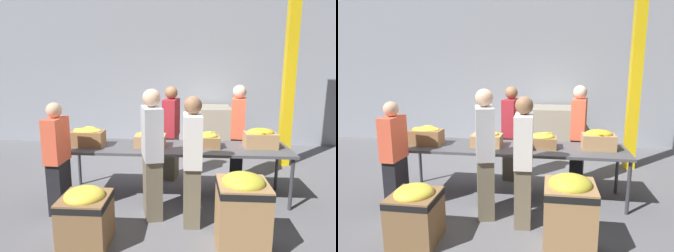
{
  "view_description": "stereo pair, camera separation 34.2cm",
  "coord_description": "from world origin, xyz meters",
  "views": [
    {
      "loc": [
        0.19,
        -4.32,
        1.97
      ],
      "look_at": [
        -0.13,
        0.29,
        1.04
      ],
      "focal_mm": 32.0,
      "sensor_mm": 36.0,
      "label": 1
    },
    {
      "loc": [
        0.53,
        -4.29,
        1.97
      ],
      "look_at": [
        -0.13,
        0.29,
        1.04
      ],
      "focal_mm": 32.0,
      "sensor_mm": 36.0,
      "label": 2
    }
  ],
  "objects": [
    {
      "name": "volunteer_1",
      "position": [
        -0.27,
        -0.64,
        0.84
      ],
      "size": [
        0.34,
        0.5,
        1.7
      ],
      "rotation": [
        0.0,
        0.0,
        1.84
      ],
      "color": "#6B604C",
      "rests_on": "ground_plane"
    },
    {
      "name": "support_pillar",
      "position": [
        2.13,
        1.66,
        2.0
      ],
      "size": [
        0.2,
        0.2,
        4.0
      ],
      "color": "yellow",
      "rests_on": "ground_plane"
    },
    {
      "name": "wall_back",
      "position": [
        0.0,
        3.26,
        2.0
      ],
      "size": [
        16.0,
        0.08,
        4.0
      ],
      "color": "#9399A3",
      "rests_on": "ground_plane"
    },
    {
      "name": "volunteer_4",
      "position": [
        -0.1,
        0.78,
        0.81
      ],
      "size": [
        0.29,
        0.47,
        1.64
      ],
      "rotation": [
        0.0,
        0.0,
        -1.75
      ],
      "color": "#6B604C",
      "rests_on": "ground_plane"
    },
    {
      "name": "banana_box_3",
      "position": [
        1.26,
        0.05,
        0.93
      ],
      "size": [
        0.46,
        0.32,
        0.29
      ],
      "color": "tan",
      "rests_on": "sorting_table"
    },
    {
      "name": "volunteer_3",
      "position": [
        0.25,
        -0.78,
        0.81
      ],
      "size": [
        0.23,
        0.44,
        1.62
      ],
      "rotation": [
        0.0,
        0.0,
        1.61
      ],
      "color": "#6B604C",
      "rests_on": "ground_plane"
    },
    {
      "name": "ground_plane",
      "position": [
        0.0,
        0.0,
        0.0
      ],
      "size": [
        30.0,
        30.0,
        0.0
      ],
      "primitive_type": "plane",
      "color": "slate"
    },
    {
      "name": "pallet_stack_0",
      "position": [
        0.65,
        2.61,
        0.51
      ],
      "size": [
        1.11,
        1.11,
        1.04
      ],
      "color": "olive",
      "rests_on": "ground_plane"
    },
    {
      "name": "banana_box_1",
      "position": [
        -0.37,
        -0.02,
        0.91
      ],
      "size": [
        0.45,
        0.32,
        0.25
      ],
      "color": "tan",
      "rests_on": "sorting_table"
    },
    {
      "name": "sorting_table",
      "position": [
        0.0,
        0.0,
        0.75
      ],
      "size": [
        3.35,
        0.82,
        0.79
      ],
      "color": "#4C4C51",
      "rests_on": "ground_plane"
    },
    {
      "name": "donation_bin_0",
      "position": [
        -0.93,
        -1.34,
        0.36
      ],
      "size": [
        0.52,
        0.52,
        0.67
      ],
      "color": "olive",
      "rests_on": "ground_plane"
    },
    {
      "name": "banana_box_0",
      "position": [
        -1.31,
        -0.05,
        0.93
      ],
      "size": [
        0.49,
        0.28,
        0.3
      ],
      "color": "olive",
      "rests_on": "sorting_table"
    },
    {
      "name": "donation_bin_1",
      "position": [
        0.77,
        -1.34,
        0.47
      ],
      "size": [
        0.53,
        0.53,
        0.88
      ],
      "color": "#A37A4C",
      "rests_on": "ground_plane"
    },
    {
      "name": "volunteer_2",
      "position": [
        -1.54,
        -0.61,
        0.75
      ],
      "size": [
        0.22,
        0.41,
        1.51
      ],
      "rotation": [
        0.0,
        0.0,
        1.52
      ],
      "color": "black",
      "rests_on": "ground_plane"
    },
    {
      "name": "banana_box_2",
      "position": [
        0.46,
        0.01,
        0.9
      ],
      "size": [
        0.4,
        0.3,
        0.23
      ],
      "color": "olive",
      "rests_on": "sorting_table"
    },
    {
      "name": "volunteer_0",
      "position": [
        1.04,
        0.71,
        0.83
      ],
      "size": [
        0.3,
        0.48,
        1.67
      ],
      "rotation": [
        0.0,
        0.0,
        -1.75
      ],
      "color": "black",
      "rests_on": "ground_plane"
    }
  ]
}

